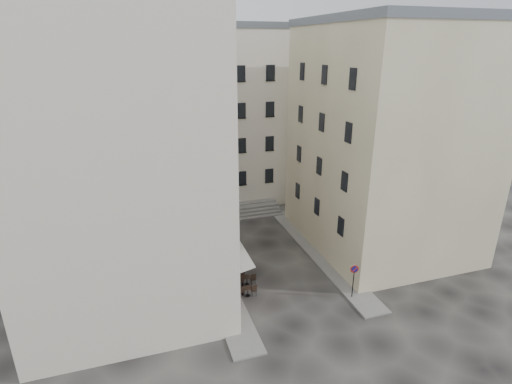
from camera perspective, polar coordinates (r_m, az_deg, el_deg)
name	(u,v)px	position (r m, az deg, el deg)	size (l,w,h in m)	color
ground	(281,280)	(30.75, 3.54, -12.38)	(90.00, 90.00, 0.00)	black
sidewalk_left	(211,262)	(32.94, -6.46, -9.94)	(2.00, 22.00, 0.12)	slate
sidewalk_right	(317,251)	(34.70, 8.76, -8.39)	(2.00, 18.00, 0.12)	slate
building_left	(118,147)	(27.75, -19.16, 6.10)	(12.20, 16.20, 20.60)	beige
building_right	(387,139)	(34.87, 18.17, 7.27)	(12.20, 14.20, 18.60)	tan
building_back	(211,116)	(44.48, -6.43, 10.79)	(18.20, 10.20, 18.60)	beige
cafe_storefront	(221,260)	(29.52, -5.04, -9.67)	(1.74, 7.30, 3.50)	#43090B
stone_steps	(237,212)	(41.17, -2.76, -2.85)	(9.00, 3.15, 0.80)	#5B5856
bollard_near	(243,288)	(28.80, -1.91, -13.61)	(0.12, 0.12, 0.98)	black
bollard_mid	(230,264)	(31.66, -3.68, -10.22)	(0.12, 0.12, 0.98)	black
bollard_far	(220,244)	(34.65, -5.12, -7.39)	(0.12, 0.12, 0.98)	black
no_parking_sign	(354,275)	(28.52, 13.82, -11.45)	(0.59, 0.17, 2.63)	black
bistro_table_a	(248,291)	(28.73, -1.21, -13.90)	(1.23, 0.58, 0.86)	black
bistro_table_b	(247,279)	(29.87, -1.33, -12.38)	(1.28, 0.60, 0.90)	black
bistro_table_c	(236,275)	(30.43, -2.88, -11.74)	(1.26, 0.59, 0.88)	black
bistro_table_d	(232,260)	(32.27, -3.39, -9.66)	(1.35, 0.63, 0.95)	black
bistro_table_e	(228,253)	(33.26, -4.00, -8.76)	(1.27, 0.60, 0.89)	black
pedestrian	(231,260)	(31.52, -3.61, -9.69)	(0.62, 0.40, 1.69)	#242228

